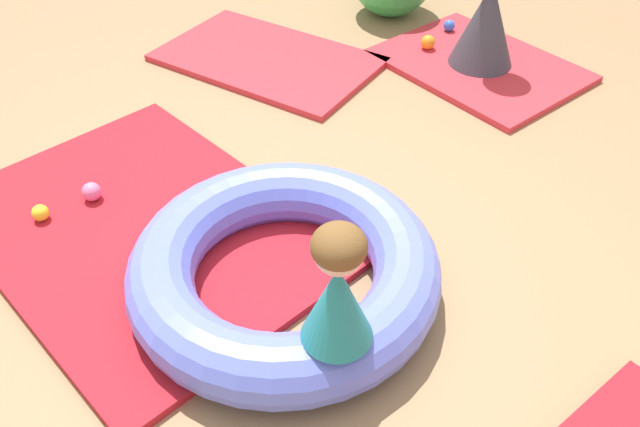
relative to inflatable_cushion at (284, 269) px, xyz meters
The scene contains 11 objects.
ground_plane 0.23m from the inflatable_cushion, 51.38° to the left, with size 8.00×8.00×0.00m, color #93704C.
gym_mat_center_rear 0.76m from the inflatable_cushion, 162.21° to the right, with size 1.74×1.26×0.04m, color #B21923.
gym_mat_near_left 2.01m from the inflatable_cushion, 141.88° to the left, with size 1.36×0.83×0.04m, color red.
gym_mat_near_right 2.24m from the inflatable_cushion, 105.13° to the left, with size 1.20×0.91×0.04m, color red.
inflatable_cushion is the anchor object (origin of this frame).
child_in_teal 0.61m from the inflatable_cushion, 19.23° to the right, with size 0.31×0.31×0.48m.
adult_seated 2.26m from the inflatable_cushion, 105.13° to the left, with size 0.46×0.46×0.78m.
play_ball_pink 1.09m from the inflatable_cushion, 164.43° to the right, with size 0.09×0.09×0.09m, color pink.
play_ball_blue 2.58m from the inflatable_cushion, 112.83° to the left, with size 0.08×0.08×0.08m, color blue.
play_ball_yellow 1.21m from the inflatable_cushion, 153.65° to the right, with size 0.08×0.08×0.08m, color yellow.
play_ball_orange 2.27m from the inflatable_cushion, 114.30° to the left, with size 0.09×0.09×0.09m, color orange.
Camera 1 is at (1.32, -1.32, 2.04)m, focal length 36.77 mm.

